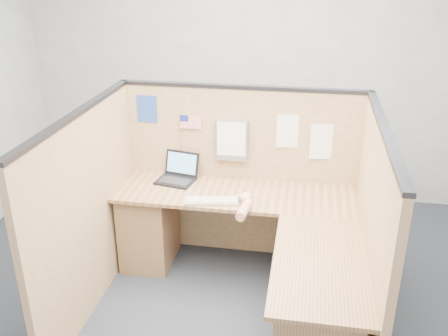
% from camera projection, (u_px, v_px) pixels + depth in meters
% --- Properties ---
extents(floor, '(5.00, 5.00, 0.00)m').
position_uv_depth(floor, '(221.00, 321.00, 3.69)').
color(floor, black).
rests_on(floor, ground).
extents(wall_back, '(5.00, 0.00, 5.00)m').
position_uv_depth(wall_back, '(259.00, 69.00, 5.17)').
color(wall_back, gray).
rests_on(wall_back, floor).
extents(cubicle_partitions, '(2.06, 1.83, 1.53)m').
position_uv_depth(cubicle_partitions, '(231.00, 202.00, 3.77)').
color(cubicle_partitions, '#886044').
rests_on(cubicle_partitions, floor).
extents(l_desk, '(1.95, 1.75, 0.73)m').
position_uv_depth(l_desk, '(251.00, 257.00, 3.77)').
color(l_desk, brown).
rests_on(l_desk, floor).
extents(laptop, '(0.34, 0.34, 0.22)m').
position_uv_depth(laptop, '(177.00, 173.00, 4.23)').
color(laptop, black).
rests_on(laptop, l_desk).
extents(keyboard, '(0.42, 0.21, 0.03)m').
position_uv_depth(keyboard, '(212.00, 201.00, 3.85)').
color(keyboard, gray).
rests_on(keyboard, l_desk).
extents(mouse, '(0.12, 0.08, 0.04)m').
position_uv_depth(mouse, '(246.00, 199.00, 3.86)').
color(mouse, silver).
rests_on(mouse, l_desk).
extents(hand_forearm, '(0.11, 0.38, 0.08)m').
position_uv_depth(hand_forearm, '(245.00, 205.00, 3.73)').
color(hand_forearm, tan).
rests_on(hand_forearm, l_desk).
extents(blue_poster, '(0.17, 0.01, 0.23)m').
position_uv_depth(blue_poster, '(147.00, 109.00, 4.18)').
color(blue_poster, '#214398').
rests_on(blue_poster, cubicle_partitions).
extents(american_flag, '(0.18, 0.01, 0.32)m').
position_uv_depth(american_flag, '(188.00, 123.00, 4.15)').
color(american_flag, olive).
rests_on(american_flag, cubicle_partitions).
extents(file_holder, '(0.27, 0.05, 0.35)m').
position_uv_depth(file_holder, '(232.00, 140.00, 4.13)').
color(file_holder, slate).
rests_on(file_holder, cubicle_partitions).
extents(paper_left, '(0.22, 0.03, 0.28)m').
position_uv_depth(paper_left, '(290.00, 131.00, 4.04)').
color(paper_left, white).
rests_on(paper_left, cubicle_partitions).
extents(paper_right, '(0.23, 0.04, 0.30)m').
position_uv_depth(paper_right, '(325.00, 142.00, 4.02)').
color(paper_right, white).
rests_on(paper_right, cubicle_partitions).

